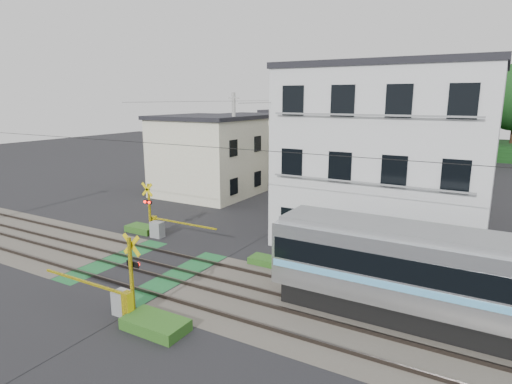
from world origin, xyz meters
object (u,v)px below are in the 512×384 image
Objects in this scene: crossing_signal_near at (123,298)px; crossing_signal_far at (157,225)px; pedestrian at (365,158)px; apartment_block at (388,155)px.

crossing_signal_far is (-5.17, 7.31, 0.00)m from crossing_signal_near.
crossing_signal_far is 3.07× the size of pedestrian.
pedestrian is (2.67, 31.98, 0.06)m from crossing_signal_far.
crossing_signal_near is 14.95m from apartment_block.
apartment_block is 27.73m from pedestrian.
crossing_signal_far is 32.09m from pedestrian.
apartment_block reaches higher than crossing_signal_near.
crossing_signal_far is at bearing 103.65° from pedestrian.
pedestrian is at bearing 93.64° from crossing_signal_near.
crossing_signal_near is 3.07× the size of pedestrian.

